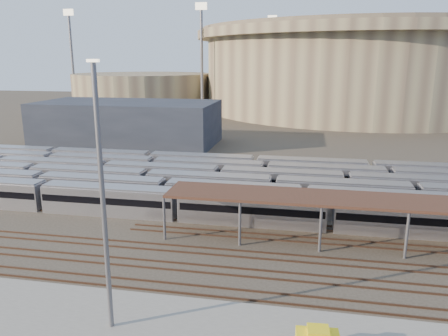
% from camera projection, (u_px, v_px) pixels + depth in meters
% --- Properties ---
extents(ground, '(420.00, 420.00, 0.00)m').
position_uv_depth(ground, '(232.00, 250.00, 46.81)').
color(ground, '#383026').
rests_on(ground, ground).
extents(apron, '(50.00, 9.00, 0.20)m').
position_uv_depth(apron, '(135.00, 325.00, 33.42)').
color(apron, gray).
rests_on(apron, ground).
extents(subway_trains, '(127.68, 23.90, 3.60)m').
position_uv_depth(subway_trains, '(250.00, 186.00, 64.10)').
color(subway_trains, silver).
rests_on(subway_trains, ground).
extents(inspection_shed, '(60.30, 6.00, 5.30)m').
position_uv_depth(inspection_shed, '(447.00, 206.00, 45.37)').
color(inspection_shed, slate).
rests_on(inspection_shed, ground).
extents(empty_tracks, '(170.00, 9.62, 0.18)m').
position_uv_depth(empty_tracks, '(224.00, 270.00, 42.03)').
color(empty_tracks, '#4C3323').
rests_on(empty_tracks, ground).
extents(stadium, '(124.00, 124.00, 32.50)m').
position_uv_depth(stadium, '(356.00, 68.00, 171.55)').
color(stadium, gray).
rests_on(stadium, ground).
extents(secondary_arena, '(56.00, 56.00, 14.00)m').
position_uv_depth(secondary_arena, '(143.00, 91.00, 179.90)').
color(secondary_arena, gray).
rests_on(secondary_arena, ground).
extents(service_building, '(42.00, 20.00, 10.00)m').
position_uv_depth(service_building, '(128.00, 123.00, 104.38)').
color(service_building, '#1E232D').
rests_on(service_building, ground).
extents(floodlight_0, '(4.00, 1.00, 38.40)m').
position_uv_depth(floodlight_0, '(202.00, 56.00, 152.03)').
color(floodlight_0, slate).
rests_on(floodlight_0, ground).
extents(floodlight_1, '(4.00, 1.00, 38.40)m').
position_uv_depth(floodlight_1, '(72.00, 57.00, 171.63)').
color(floodlight_1, slate).
rests_on(floodlight_1, ground).
extents(floodlight_3, '(4.00, 1.00, 38.40)m').
position_uv_depth(floodlight_3, '(271.00, 57.00, 195.99)').
color(floodlight_3, slate).
rests_on(floodlight_3, ground).
extents(yard_light_pole, '(0.81, 0.36, 19.70)m').
position_uv_depth(yard_light_pole, '(103.00, 202.00, 30.74)').
color(yard_light_pole, slate).
rests_on(yard_light_pole, apron).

